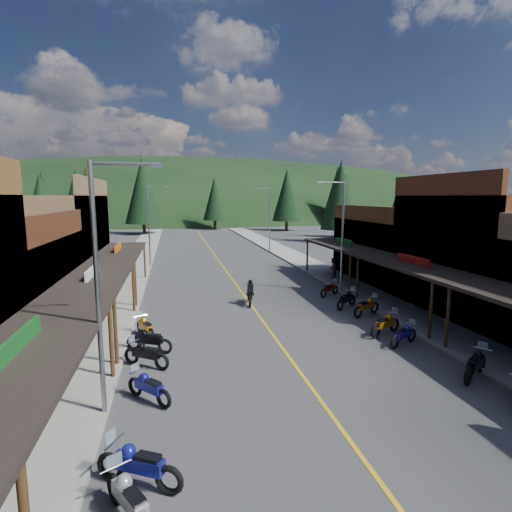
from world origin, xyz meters
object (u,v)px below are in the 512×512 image
pine_3 (215,199)px  streetlight_2 (341,231)px  shop_west_3 (41,246)px  pine_6 (401,198)px  pine_8 (41,204)px  bike_west_6 (146,353)px  pedestrian_east_b (333,268)px  bike_west_4 (139,463)px  bike_west_8 (145,326)px  shop_east_2 (490,254)px  bike_west_7 (149,339)px  rider_on_bike (250,294)px  bike_east_6 (404,334)px  pine_5 (337,192)px  bike_east_10 (330,288)px  streetlight_0 (102,279)px  pine_10 (88,197)px  bike_west_3 (130,498)px  bike_east_8 (367,306)px  pine_1 (76,195)px  pine_2 (143,191)px  pine_4 (287,195)px  pine_11 (341,195)px  shop_east_3 (400,250)px  bike_east_9 (346,298)px  pine_7 (43,195)px  bike_west_5 (149,386)px  pine_9 (346,200)px  bike_east_5 (476,363)px  streetlight_1 (150,222)px  streetlight_3 (268,216)px  bike_east_7 (385,323)px

pine_3 → streetlight_2: bearing=-87.1°
shop_west_3 → pine_6: size_ratio=0.99×
pine_8 → bike_west_6: (15.98, -42.49, -5.36)m
shop_west_3 → pedestrian_east_b: 22.14m
bike_west_4 → bike_west_8: 10.63m
shop_east_2 → bike_west_7: 20.15m
bike_west_6 → pedestrian_east_b: (14.21, 14.68, 0.40)m
shop_west_3 → rider_on_bike: size_ratio=4.73×
shop_east_2 → bike_east_6: 9.57m
pine_5 → bike_east_10: pine_5 is taller
streetlight_0 → bike_east_6: size_ratio=4.03×
pine_10 → bike_west_3: (12.14, -60.61, -6.17)m
bike_east_8 → pedestrian_east_b: 10.13m
streetlight_0 → bike_west_7: bearing=79.4°
bike_west_6 → streetlight_0: bearing=-159.8°
pine_1 → pine_2: bearing=-40.6°
bike_west_6 → rider_on_bike: (5.98, 8.61, 0.06)m
pine_4 → pine_11: pine_4 is taller
shop_east_3 → bike_east_9: bearing=-137.8°
pine_1 → pine_5: (58.00, 2.00, 0.75)m
pine_7 → pine_10: size_ratio=1.08×
shop_east_2 → pine_8: size_ratio=1.09×
bike_west_5 → bike_west_8: 6.52m
shop_west_3 → bike_east_10: 20.30m
pine_8 → bike_east_6: pine_8 is taller
pine_11 → bike_west_7: pine_11 is taller
pine_9 → bike_west_8: bearing=-124.6°
shop_west_3 → shop_east_2: same height
shop_west_3 → bike_east_9: bearing=-20.5°
bike_east_5 → bike_east_8: 8.41m
streetlight_2 → bike_east_5: (-0.55, -14.14, -3.83)m
shop_east_2 → pine_5: size_ratio=0.78×
pine_5 → pine_11: (-14.00, -34.00, -0.80)m
rider_on_bike → pedestrian_east_b: bearing=45.8°
streetlight_1 → pine_6: 67.62m
pine_9 → bike_east_5: (-17.60, -51.14, -5.75)m
pine_11 → bike_east_6: size_ratio=6.25×
bike_east_8 → streetlight_3: bearing=153.2°
shop_east_2 → bike_west_3: shop_east_2 is taller
shop_west_3 → bike_east_6: 24.00m
pine_6 → bike_west_7: size_ratio=5.06×
shop_west_3 → pedestrian_east_b: shop_west_3 is taller
pine_3 → bike_east_7: 67.26m
bike_east_10 → streetlight_2: bearing=95.9°
pine_1 → pine_8: pine_1 is taller
pine_1 → pine_6: bearing=-4.9°
shop_east_3 → pine_3: 55.70m
shop_west_3 → bike_west_6: size_ratio=5.08×
bike_east_5 → rider_on_bike: size_ratio=0.95×
pine_6 → pine_8: pine_6 is taller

